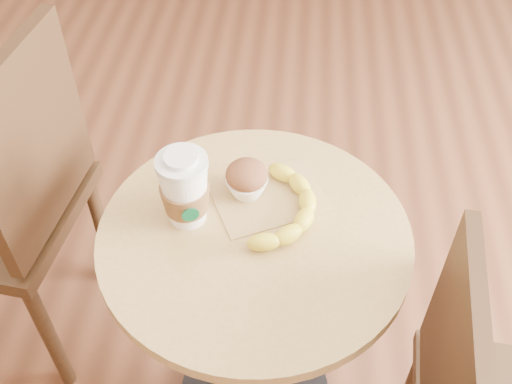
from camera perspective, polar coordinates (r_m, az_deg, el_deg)
cafe_table at (r=1.45m, az=-0.13°, el=-9.62°), size 0.67×0.67×0.75m
chair_left at (r=1.71m, az=-22.43°, el=-0.86°), size 0.51×0.51×1.04m
kraft_bag at (r=1.34m, az=1.23°, el=-0.45°), size 0.29×0.27×0.00m
coffee_cup at (r=1.25m, az=-6.79°, el=0.09°), size 0.11×0.11×0.18m
muffin at (r=1.32m, az=-0.89°, el=1.23°), size 0.10×0.10×0.09m
banana at (r=1.29m, az=3.01°, el=-1.37°), size 0.21×0.31×0.04m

